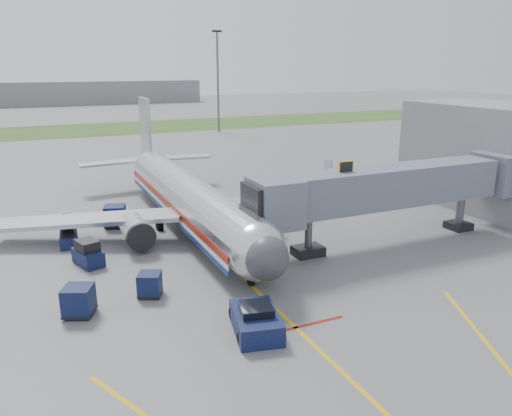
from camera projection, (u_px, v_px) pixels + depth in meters
name	position (u px, v px, depth m)	size (l,w,h in m)	color
ground	(264.00, 298.00, 30.46)	(400.00, 400.00, 0.00)	#565659
grass_strip	(88.00, 130.00, 109.14)	(300.00, 25.00, 0.01)	#2D4C1E
apron_markings	(330.00, 360.00, 23.99)	(21.52, 50.00, 0.01)	gold
airliner	(189.00, 198.00, 43.06)	(32.10, 35.67, 10.25)	silver
jet_bridge	(386.00, 188.00, 38.72)	(25.30, 4.00, 6.90)	slate
terminal	(492.00, 155.00, 49.78)	(10.00, 16.00, 10.00)	slate
light_mast_right	(218.00, 79.00, 103.02)	(2.00, 0.44, 20.40)	#595B60
distant_terminal	(30.00, 94.00, 174.00)	(120.00, 14.00, 8.00)	slate
pushback_tug	(256.00, 321.00, 26.37)	(3.05, 4.15, 1.56)	#0C0F34
baggage_tug	(88.00, 254.00, 35.26)	(2.10, 2.91, 1.83)	#0C0F34
baggage_cart_a	(79.00, 301.00, 28.10)	(2.12, 2.12, 1.74)	#0C0F34
baggage_cart_b	(150.00, 284.00, 30.50)	(1.82, 1.82, 1.49)	#0C0F34
baggage_cart_c	(115.00, 216.00, 43.51)	(2.22, 2.22, 1.91)	#0C0F34
belt_loader	(69.00, 238.00, 39.51)	(1.57, 4.07, 1.95)	#0C0F34
ground_power_cart	(266.00, 238.00, 38.87)	(1.76, 1.25, 1.33)	yellow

